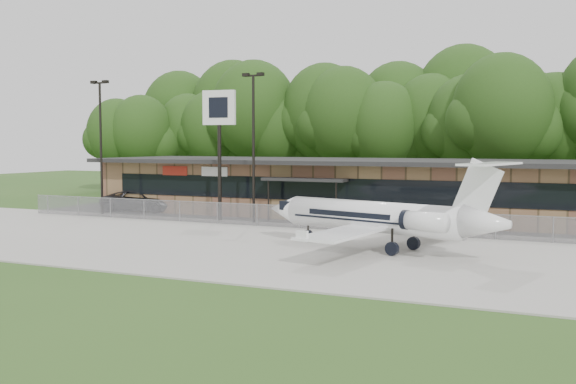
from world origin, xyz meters
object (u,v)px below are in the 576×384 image
at_px(terminal, 357,187).
at_px(pole_sign, 219,121).
at_px(business_jet, 381,219).
at_px(suv, 141,201).

height_order(terminal, pole_sign, pole_sign).
relative_size(business_jet, pole_sign, 1.52).
height_order(suv, pole_sign, pole_sign).
bearing_deg(terminal, suv, -165.92).
relative_size(suv, pole_sign, 0.69).
bearing_deg(pole_sign, suv, 155.14).
xyz_separation_m(business_jet, suv, (-22.82, 10.87, -0.81)).
relative_size(terminal, business_jet, 2.93).
distance_m(terminal, suv, 17.31).
distance_m(suv, pole_sign, 11.22).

